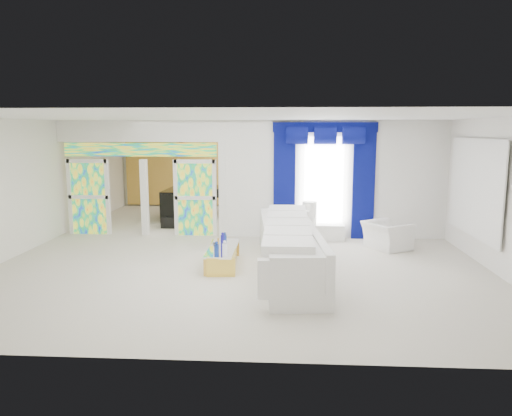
# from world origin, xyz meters

# --- Properties ---
(floor) EXTENTS (12.00, 12.00, 0.00)m
(floor) POSITION_xyz_m (0.00, 0.00, 0.00)
(floor) COLOR #B7AF9E
(floor) RESTS_ON ground
(dividing_wall) EXTENTS (5.70, 0.18, 3.00)m
(dividing_wall) POSITION_xyz_m (2.15, 1.00, 1.50)
(dividing_wall) COLOR white
(dividing_wall) RESTS_ON ground
(dividing_header) EXTENTS (4.30, 0.18, 0.55)m
(dividing_header) POSITION_xyz_m (-2.85, 1.00, 2.73)
(dividing_header) COLOR white
(dividing_header) RESTS_ON dividing_wall
(stained_panel_left) EXTENTS (0.95, 0.04, 2.00)m
(stained_panel_left) POSITION_xyz_m (-4.28, 1.00, 1.00)
(stained_panel_left) COLOR #994C3F
(stained_panel_left) RESTS_ON ground
(stained_panel_right) EXTENTS (0.95, 0.04, 2.00)m
(stained_panel_right) POSITION_xyz_m (-1.42, 1.00, 1.00)
(stained_panel_right) COLOR #994C3F
(stained_panel_right) RESTS_ON ground
(stained_transom) EXTENTS (4.00, 0.05, 0.35)m
(stained_transom) POSITION_xyz_m (-2.85, 1.00, 2.25)
(stained_transom) COLOR #994C3F
(stained_transom) RESTS_ON dividing_header
(window_pane) EXTENTS (1.00, 0.02, 2.30)m
(window_pane) POSITION_xyz_m (1.90, 0.90, 1.45)
(window_pane) COLOR white
(window_pane) RESTS_ON dividing_wall
(blue_drape_left) EXTENTS (0.55, 0.10, 2.80)m
(blue_drape_left) POSITION_xyz_m (0.90, 0.87, 1.40)
(blue_drape_left) COLOR #030B43
(blue_drape_left) RESTS_ON ground
(blue_drape_right) EXTENTS (0.55, 0.10, 2.80)m
(blue_drape_right) POSITION_xyz_m (2.90, 0.87, 1.40)
(blue_drape_right) COLOR #030B43
(blue_drape_right) RESTS_ON ground
(blue_pelmet) EXTENTS (2.60, 0.12, 0.25)m
(blue_pelmet) POSITION_xyz_m (1.90, 0.87, 2.82)
(blue_pelmet) COLOR #030B43
(blue_pelmet) RESTS_ON dividing_wall
(wall_mirror) EXTENTS (0.04, 2.70, 1.90)m
(wall_mirror) POSITION_xyz_m (4.94, -1.00, 1.55)
(wall_mirror) COLOR white
(wall_mirror) RESTS_ON ground
(gold_curtains) EXTENTS (9.70, 0.12, 2.90)m
(gold_curtains) POSITION_xyz_m (0.00, 5.90, 1.50)
(gold_curtains) COLOR gold
(gold_curtains) RESTS_ON ground
(white_sofa) EXTENTS (1.35, 4.66, 0.88)m
(white_sofa) POSITION_xyz_m (1.00, -2.13, 0.44)
(white_sofa) COLOR silver
(white_sofa) RESTS_ON ground
(coffee_table) EXTENTS (0.68, 1.67, 0.36)m
(coffee_table) POSITION_xyz_m (-0.35, -1.83, 0.18)
(coffee_table) COLOR gold
(coffee_table) RESTS_ON ground
(console_table) EXTENTS (1.20, 0.45, 0.39)m
(console_table) POSITION_xyz_m (1.84, 0.67, 0.20)
(console_table) COLOR white
(console_table) RESTS_ON ground
(table_lamp) EXTENTS (0.36, 0.36, 0.58)m
(table_lamp) POSITION_xyz_m (1.54, 0.67, 0.68)
(table_lamp) COLOR white
(table_lamp) RESTS_ON console_table
(armchair) EXTENTS (1.22, 1.26, 0.63)m
(armchair) POSITION_xyz_m (3.31, -0.19, 0.32)
(armchair) COLOR silver
(armchair) RESTS_ON ground
(grand_piano) EXTENTS (1.43, 1.85, 0.92)m
(grand_piano) POSITION_xyz_m (-2.11, 3.57, 0.46)
(grand_piano) COLOR black
(grand_piano) RESTS_ON ground
(piano_bench) EXTENTS (0.94, 0.39, 0.31)m
(piano_bench) POSITION_xyz_m (-2.11, 1.97, 0.16)
(piano_bench) COLOR black
(piano_bench) RESTS_ON ground
(tv_console) EXTENTS (0.65, 0.60, 0.87)m
(tv_console) POSITION_xyz_m (-4.73, 2.67, 0.44)
(tv_console) COLOR tan
(tv_console) RESTS_ON ground
(chandelier) EXTENTS (0.60, 0.60, 0.60)m
(chandelier) POSITION_xyz_m (-2.30, 3.40, 2.65)
(chandelier) COLOR gold
(chandelier) RESTS_ON ceiling
(decanters) EXTENTS (0.23, 1.21, 0.26)m
(decanters) POSITION_xyz_m (-0.35, -1.91, 0.46)
(decanters) COLOR white
(decanters) RESTS_ON coffee_table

